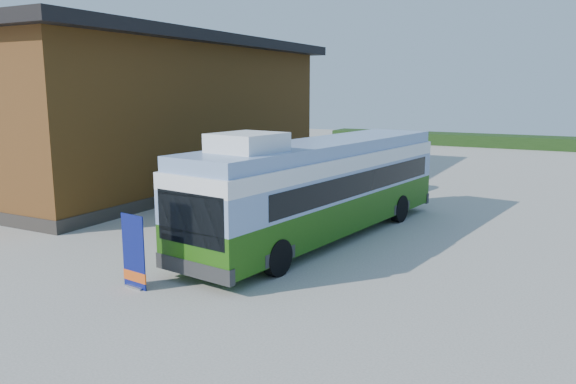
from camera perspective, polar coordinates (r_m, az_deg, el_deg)
The scene contains 10 objects.
ground at distance 16.53m, azimuth -7.62°, elevation -7.08°, with size 100.00×100.00×0.00m, color #BCB7AD.
barn at distance 30.16m, azimuth -13.16°, elevation 7.63°, with size 9.60×21.20×7.50m.
hedge at distance 51.01m, azimuth 26.40°, elevation 4.41°, with size 40.00×3.00×1.00m, color #264419.
bus at distance 18.64m, azimuth 3.42°, elevation 0.71°, with size 4.29×12.49×3.76m.
awning at distance 19.43m, azimuth -3.05°, elevation 3.91°, with size 3.34×4.75×0.53m.
banner at distance 14.64m, azimuth -15.39°, elevation -6.52°, with size 0.82×0.26×1.90m.
picnic_table at distance 18.98m, azimuth -4.52°, elevation -2.75°, with size 1.86×1.77×0.83m.
person_a at distance 23.60m, azimuth -11.88°, elevation 0.55°, with size 0.71×0.47×1.95m, color #999999.
person_b at distance 19.93m, azimuth 4.55°, elevation -1.62°, with size 0.77×0.60×1.58m, color #999999.
slurry_tanker at distance 25.85m, azimuth 6.45°, elevation 2.32°, with size 2.55×6.10×2.28m.
Camera 1 is at (9.20, -12.80, 4.97)m, focal length 35.00 mm.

